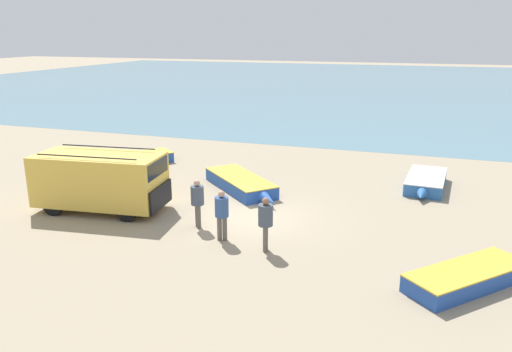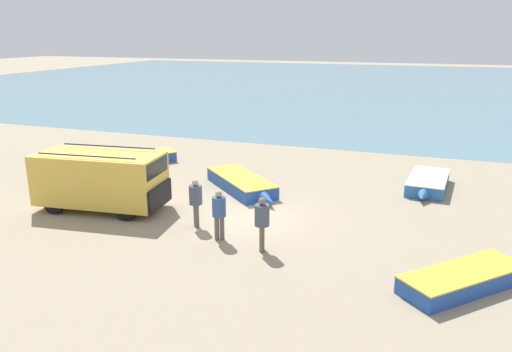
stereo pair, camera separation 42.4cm
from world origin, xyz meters
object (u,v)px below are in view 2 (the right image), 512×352
(fishing_rowboat_0, at_px, (242,184))
(fishing_rowboat_3, at_px, (128,160))
(fisherman_0, at_px, (219,211))
(fisherman_1, at_px, (262,219))
(fisherman_2, at_px, (196,199))
(fishing_rowboat_2, at_px, (428,183))
(fishing_rowboat_1, at_px, (467,278))
(parked_van, at_px, (101,179))

(fishing_rowboat_0, height_order, fishing_rowboat_3, fishing_rowboat_0)
(fisherman_0, xyz_separation_m, fisherman_1, (1.61, -0.34, 0.03))
(fishing_rowboat_3, distance_m, fisherman_2, 9.61)
(fishing_rowboat_0, distance_m, fisherman_0, 5.47)
(fishing_rowboat_0, distance_m, fishing_rowboat_2, 8.07)
(fishing_rowboat_1, distance_m, fisherman_1, 6.01)
(fisherman_2, bearing_deg, parked_van, -44.80)
(fishing_rowboat_0, distance_m, fisherman_1, 6.35)
(fishing_rowboat_1, bearing_deg, fisherman_2, 123.90)
(parked_van, xyz_separation_m, fishing_rowboat_2, (11.76, 6.93, -0.93))
(parked_van, distance_m, fisherman_1, 7.25)
(fishing_rowboat_0, relative_size, fishing_rowboat_1, 1.14)
(fishing_rowboat_0, distance_m, fishing_rowboat_3, 7.34)
(fishing_rowboat_3, distance_m, fisherman_1, 12.51)
(fishing_rowboat_0, height_order, fisherman_0, fisherman_0)
(fishing_rowboat_3, height_order, fisherman_1, fisherman_1)
(fishing_rowboat_0, height_order, fishing_rowboat_2, fishing_rowboat_0)
(fishing_rowboat_0, xyz_separation_m, fisherman_1, (2.88, -5.61, 0.76))
(fishing_rowboat_1, xyz_separation_m, fisherman_1, (-5.95, 0.28, 0.80))
(fishing_rowboat_1, relative_size, fishing_rowboat_3, 0.80)
(fishing_rowboat_2, relative_size, fishing_rowboat_3, 0.87)
(parked_van, xyz_separation_m, fisherman_1, (7.08, -1.54, -0.16))
(parked_van, distance_m, fishing_rowboat_1, 13.19)
(fishing_rowboat_2, bearing_deg, fishing_rowboat_3, -81.97)
(fishing_rowboat_1, bearing_deg, fisherman_0, 128.22)
(fishing_rowboat_3, bearing_deg, fisherman_0, 88.16)
(fishing_rowboat_3, bearing_deg, fisherman_2, 86.87)
(parked_van, bearing_deg, fisherman_2, -12.34)
(fisherman_0, bearing_deg, fisherman_2, -140.58)
(fishing_rowboat_2, height_order, fisherman_1, fisherman_1)
(fishing_rowboat_3, relative_size, fisherman_2, 2.80)
(fishing_rowboat_1, bearing_deg, fishing_rowboat_0, 99.19)
(fishing_rowboat_2, relative_size, fisherman_0, 2.48)
(fisherman_2, bearing_deg, fisherman_1, 119.44)
(fishing_rowboat_2, distance_m, fisherman_1, 9.71)
(fisherman_2, bearing_deg, fishing_rowboat_3, -81.01)
(fishing_rowboat_1, xyz_separation_m, fishing_rowboat_3, (-15.91, 7.79, 0.02))
(parked_van, relative_size, fisherman_1, 2.89)
(fisherman_0, bearing_deg, fishing_rowboat_1, 66.86)
(parked_van, height_order, fishing_rowboat_1, parked_van)
(fisherman_2, bearing_deg, fishing_rowboat_1, 131.88)
(fishing_rowboat_3, bearing_deg, fishing_rowboat_1, 102.69)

